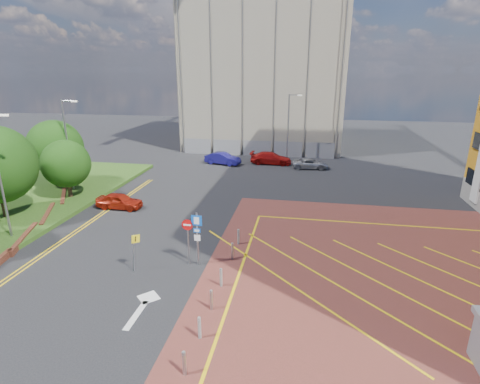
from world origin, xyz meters
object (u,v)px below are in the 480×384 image
(car_red_left, at_px, (119,201))
(sign_cluster, at_px, (194,233))
(warning_sign, at_px, (134,248))
(tree_d, at_px, (55,148))
(car_red_back, at_px, (271,158))
(lamp_back, at_px, (289,125))
(tree_c, at_px, (66,164))
(car_silver_back, at_px, (310,164))
(car_blue_back, at_px, (223,159))
(lamp_left_far, at_px, (68,142))

(car_red_left, bearing_deg, sign_cluster, -131.49)
(warning_sign, bearing_deg, tree_d, 136.01)
(sign_cluster, xyz_separation_m, car_red_back, (1.92, 24.94, -1.25))
(lamp_back, xyz_separation_m, car_red_left, (-12.41, -19.21, -3.73))
(car_red_left, bearing_deg, tree_c, 77.42)
(tree_c, xyz_separation_m, car_silver_back, (20.33, 14.54, -2.63))
(tree_c, relative_size, car_blue_back, 1.16)
(tree_c, bearing_deg, lamp_back, 45.68)
(car_blue_back, bearing_deg, lamp_left_far, 152.45)
(car_red_left, bearing_deg, warning_sign, -147.61)
(car_blue_back, xyz_separation_m, car_red_back, (5.59, 1.16, 0.01))
(tree_d, bearing_deg, sign_cluster, -35.58)
(car_blue_back, relative_size, car_red_back, 0.87)
(warning_sign, xyz_separation_m, car_red_left, (-5.65, 9.12, -0.80))
(tree_d, xyz_separation_m, lamp_back, (20.58, 15.00, 0.49))
(car_blue_back, height_order, car_silver_back, car_blue_back)
(lamp_back, relative_size, car_blue_back, 1.89)
(tree_d, bearing_deg, lamp_left_far, -25.68)
(warning_sign, relative_size, car_silver_back, 0.56)
(lamp_back, relative_size, warning_sign, 3.57)
(car_red_left, height_order, car_silver_back, car_red_left)
(car_red_left, xyz_separation_m, car_silver_back, (15.17, 15.75, -0.07))
(car_blue_back, bearing_deg, tree_c, 158.88)
(tree_c, xyz_separation_m, tree_d, (-3.00, 3.00, 0.68))
(lamp_left_far, bearing_deg, warning_sign, -46.43)
(warning_sign, distance_m, car_red_left, 10.76)
(lamp_left_far, height_order, lamp_back, lamp_left_far)
(tree_c, xyz_separation_m, car_red_back, (15.71, 15.93, -2.49))
(tree_c, bearing_deg, lamp_left_far, 114.71)
(tree_c, distance_m, sign_cluster, 16.53)
(tree_d, xyz_separation_m, lamp_left_far, (2.08, -1.00, 0.79))
(car_blue_back, relative_size, car_silver_back, 1.05)
(tree_c, xyz_separation_m, lamp_back, (17.58, 18.00, 1.17))
(car_silver_back, bearing_deg, car_blue_back, 83.92)
(car_red_left, xyz_separation_m, car_blue_back, (4.95, 15.97, 0.07))
(lamp_back, height_order, car_red_back, lamp_back)
(lamp_back, bearing_deg, car_silver_back, -51.46)
(tree_c, bearing_deg, car_red_left, -13.20)
(tree_c, distance_m, lamp_back, 25.19)
(sign_cluster, bearing_deg, warning_sign, -156.14)
(lamp_back, xyz_separation_m, car_red_back, (-1.87, -2.07, -3.65))
(sign_cluster, distance_m, car_red_back, 25.05)
(tree_d, distance_m, car_red_back, 22.96)
(warning_sign, distance_m, car_silver_back, 26.65)
(tree_c, bearing_deg, tree_d, 135.00)
(lamp_back, distance_m, warning_sign, 29.28)
(tree_d, relative_size, warning_sign, 2.71)
(tree_c, xyz_separation_m, warning_sign, (10.81, -10.33, -1.76))
(lamp_left_far, distance_m, sign_cluster, 18.58)
(car_red_left, height_order, car_red_back, car_red_back)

